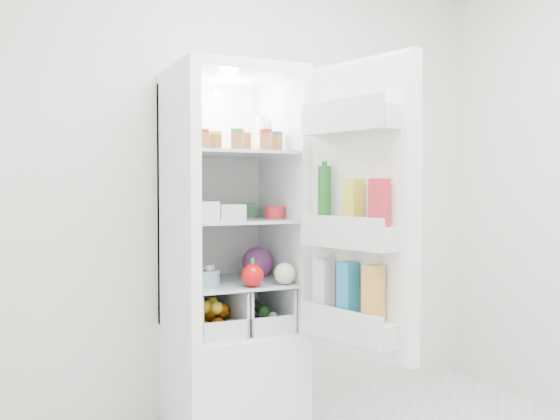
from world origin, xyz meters
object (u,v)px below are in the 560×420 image
refrigerator (229,295)px  red_cabbage (258,262)px  fridge_door (358,215)px  mushroom_bowl (204,277)px

refrigerator → red_cabbage: bearing=-4.2°
refrigerator → fridge_door: (0.37, -0.63, 0.43)m
mushroom_bowl → fridge_door: bearing=-44.1°
red_cabbage → fridge_door: (0.22, -0.62, 0.27)m
red_cabbage → mushroom_bowl: 0.34m
red_cabbage → mushroom_bowl: bearing=-162.8°
refrigerator → mushroom_bowl: bearing=-146.2°
refrigerator → fridge_door: size_ratio=1.38×
red_cabbage → mushroom_bowl: (-0.32, -0.10, -0.05)m
refrigerator → mushroom_bowl: 0.23m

